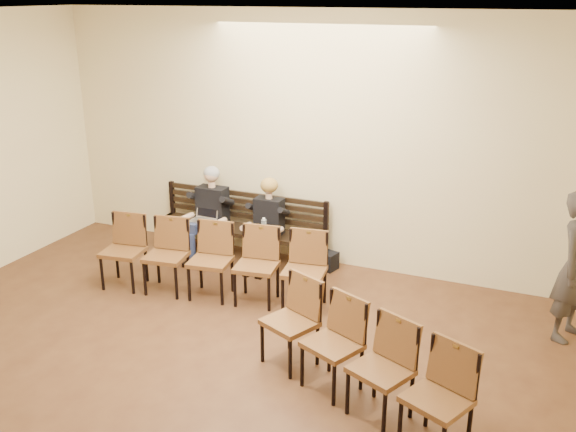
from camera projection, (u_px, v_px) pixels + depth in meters
name	position (u px, v px, depth m)	size (l,w,h in m)	color
room_walls	(123.00, 153.00, 4.86)	(8.02, 10.01, 3.51)	#F4E7AF
bench	(240.00, 242.00, 9.38)	(2.60, 0.90, 0.45)	black
seated_man	(209.00, 214.00, 9.29)	(0.54, 0.75, 1.30)	black
seated_woman	(266.00, 227.00, 8.97)	(0.49, 0.68, 1.14)	black
laptop	(203.00, 222.00, 9.17)	(0.34, 0.27, 0.25)	silver
water_bottle	(264.00, 235.00, 8.70)	(0.07, 0.07, 0.25)	silver
bag	(325.00, 260.00, 9.01)	(0.34, 0.23, 0.25)	black
chair_row_front	(356.00, 358.00, 5.97)	(2.30, 0.52, 0.94)	brown
chair_row_back	(210.00, 262.00, 8.07)	(2.94, 0.52, 0.96)	brown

